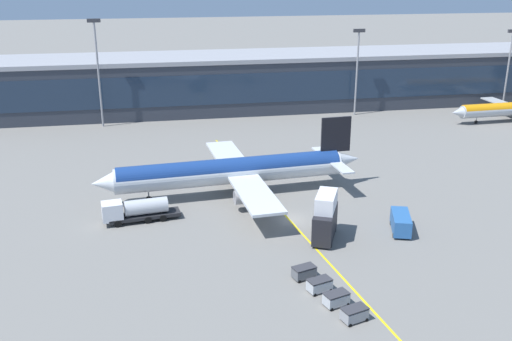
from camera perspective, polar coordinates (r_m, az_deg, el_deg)
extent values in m
plane|color=slate|center=(82.90, 3.62, -4.82)|extent=(700.00, 700.00, 0.00)
cube|color=yellow|center=(84.50, 2.78, -4.32)|extent=(10.78, 79.35, 0.01)
cube|color=#2D333D|center=(145.36, -7.33, 8.32)|extent=(198.49, 19.37, 12.62)
cube|color=#1E2D42|center=(135.69, -7.08, 7.81)|extent=(192.54, 0.16, 7.07)
cube|color=#99999E|center=(144.21, -7.45, 10.97)|extent=(202.46, 19.76, 1.00)
cylinder|color=silver|center=(90.20, -2.50, -0.13)|extent=(35.93, 6.53, 3.83)
cylinder|color=navy|center=(90.09, -2.50, 0.07)|extent=(35.21, 6.32, 3.67)
cone|color=silver|center=(88.39, -14.75, -1.20)|extent=(4.09, 3.91, 3.63)
cone|color=silver|center=(95.86, 8.89, 1.09)|extent=(4.82, 3.59, 3.25)
cube|color=black|center=(93.80, 7.89, 3.54)|extent=(4.99, 0.74, 5.74)
cube|color=silver|center=(91.51, 8.39, 0.34)|extent=(2.46, 6.26, 0.24)
cube|color=silver|center=(98.21, 6.66, 1.76)|extent=(2.46, 6.26, 0.24)
cube|color=silver|center=(82.06, -0.04, -2.36)|extent=(5.93, 15.33, 0.40)
cube|color=silver|center=(99.31, -2.83, 1.55)|extent=(5.93, 15.33, 0.40)
cylinder|color=#939399|center=(84.77, -1.17, -2.62)|extent=(3.10, 2.32, 2.10)
cylinder|color=#939399|center=(97.04, -3.06, 0.27)|extent=(3.10, 2.32, 2.10)
cylinder|color=black|center=(89.72, -10.53, -2.84)|extent=(1.03, 0.47, 1.00)
cylinder|color=slate|center=(89.37, -10.56, -2.27)|extent=(0.20, 0.20, 1.91)
cylinder|color=black|center=(90.26, -0.90, -2.35)|extent=(1.03, 0.47, 1.00)
cylinder|color=slate|center=(89.91, -0.90, -1.79)|extent=(0.20, 0.20, 1.91)
cylinder|color=black|center=(93.38, -1.41, -1.59)|extent=(1.03, 0.47, 1.00)
cylinder|color=slate|center=(93.04, -1.42, -1.05)|extent=(0.20, 0.20, 1.91)
cube|color=#232326|center=(83.63, -10.92, -4.38)|extent=(10.24, 3.76, 0.50)
cube|color=silver|center=(82.83, -14.00, -3.91)|extent=(3.10, 2.84, 2.50)
cube|color=black|center=(82.59, -14.90, -3.69)|extent=(0.45, 2.30, 1.12)
cylinder|color=#B7BABF|center=(83.13, -10.79, -3.50)|extent=(6.23, 2.95, 2.20)
cylinder|color=black|center=(82.36, -13.46, -5.15)|extent=(1.04, 0.48, 1.00)
cylinder|color=black|center=(84.53, -13.60, -4.50)|extent=(1.04, 0.48, 1.00)
cylinder|color=black|center=(82.68, -10.60, -4.83)|extent=(1.04, 0.48, 1.00)
cylinder|color=black|center=(84.84, -10.82, -4.20)|extent=(1.04, 0.48, 1.00)
cylinder|color=black|center=(82.91, -9.16, -4.67)|extent=(1.04, 0.48, 1.00)
cylinder|color=black|center=(85.07, -9.42, -4.04)|extent=(1.04, 0.48, 1.00)
cube|color=#285B9E|center=(80.96, 14.10, -4.95)|extent=(3.97, 6.23, 2.20)
cube|color=black|center=(82.12, 14.01, -4.29)|extent=(2.59, 2.57, 0.66)
cylinder|color=black|center=(83.12, 13.18, -5.04)|extent=(0.42, 0.65, 0.60)
cylinder|color=black|center=(83.38, 14.60, -5.08)|extent=(0.42, 0.65, 0.60)
cylinder|color=black|center=(79.46, 13.44, -6.25)|extent=(0.42, 0.65, 0.60)
cylinder|color=black|center=(79.73, 14.93, -6.29)|extent=(0.42, 0.65, 0.60)
cube|color=black|center=(76.73, 6.82, -5.21)|extent=(5.12, 7.22, 3.80)
cube|color=silver|center=(75.85, 6.94, -3.04)|extent=(4.29, 5.63, 2.20)
cylinder|color=black|center=(75.30, 7.37, -7.34)|extent=(0.48, 0.65, 0.60)
cylinder|color=black|center=(75.55, 5.66, -7.17)|extent=(0.48, 0.65, 0.60)
cylinder|color=black|center=(79.56, 7.80, -5.83)|extent=(0.48, 0.65, 0.60)
cylinder|color=black|center=(79.80, 6.19, -5.68)|extent=(0.48, 0.65, 0.60)
cube|color=gray|center=(61.26, 9.69, -13.81)|extent=(2.93, 2.20, 1.10)
cube|color=#333338|center=(60.88, 9.72, -13.26)|extent=(2.99, 2.24, 0.10)
cylinder|color=black|center=(60.53, 9.28, -14.86)|extent=(0.38, 0.22, 0.36)
cylinder|color=black|center=(61.51, 8.43, -14.19)|extent=(0.38, 0.22, 0.36)
cylinder|color=black|center=(61.63, 10.88, -14.28)|extent=(0.38, 0.22, 0.36)
cylinder|color=black|center=(62.60, 10.02, -13.64)|extent=(0.38, 0.22, 0.36)
cube|color=#B2B7BC|center=(63.39, 7.91, -12.46)|extent=(2.93, 2.20, 1.10)
cube|color=#333338|center=(63.03, 7.94, -11.92)|extent=(2.99, 2.24, 0.10)
cylinder|color=black|center=(62.65, 7.50, -13.46)|extent=(0.38, 0.22, 0.36)
cylinder|color=black|center=(63.68, 6.71, -12.83)|extent=(0.38, 0.22, 0.36)
cylinder|color=black|center=(63.71, 9.07, -12.93)|extent=(0.38, 0.22, 0.36)
cylinder|color=black|center=(64.72, 8.27, -12.33)|extent=(0.38, 0.22, 0.36)
cube|color=#B2B7BC|center=(65.61, 6.28, -11.19)|extent=(2.93, 2.20, 1.10)
cube|color=#333338|center=(65.26, 6.30, -10.66)|extent=(2.99, 2.24, 0.10)
cylinder|color=black|center=(64.86, 5.85, -12.14)|extent=(0.38, 0.22, 0.36)
cylinder|color=black|center=(65.93, 5.12, -11.54)|extent=(0.38, 0.22, 0.36)
cylinder|color=black|center=(65.89, 7.39, -11.66)|extent=(0.38, 0.22, 0.36)
cylinder|color=black|center=(66.94, 6.65, -11.09)|extent=(0.38, 0.22, 0.36)
cube|color=#595B60|center=(67.91, 4.76, -10.00)|extent=(2.93, 2.20, 1.10)
cube|color=#333338|center=(67.57, 4.78, -9.48)|extent=(2.99, 2.24, 0.10)
cylinder|color=black|center=(67.15, 4.33, -10.89)|extent=(0.38, 0.22, 0.36)
cylinder|color=black|center=(68.25, 3.65, -10.34)|extent=(0.38, 0.22, 0.36)
cylinder|color=black|center=(68.14, 5.84, -10.46)|extent=(0.38, 0.22, 0.36)
cylinder|color=black|center=(69.23, 5.15, -9.92)|extent=(0.38, 0.22, 0.36)
cone|color=#B2B7BC|center=(139.12, 19.30, 5.42)|extent=(3.05, 2.91, 2.78)
cube|color=#B2B7BC|center=(154.12, 23.01, 6.17)|extent=(3.94, 12.01, 0.28)
cylinder|color=#939399|center=(152.24, 23.20, 5.60)|extent=(2.32, 1.71, 1.61)
cylinder|color=black|center=(142.38, 20.89, 4.50)|extent=(0.72, 0.32, 0.71)
cylinder|color=slate|center=(142.22, 20.93, 4.77)|extent=(0.14, 0.14, 1.40)
cylinder|color=gray|center=(159.51, 23.58, 8.99)|extent=(0.44, 0.44, 18.79)
cylinder|color=gray|center=(141.35, 9.91, 9.32)|extent=(0.44, 0.44, 19.64)
cube|color=#333338|center=(139.96, 10.15, 13.44)|extent=(2.80, 0.50, 0.80)
cylinder|color=gray|center=(132.86, -15.26, 8.99)|extent=(0.44, 0.44, 22.85)
cube|color=#333338|center=(131.36, -15.73, 14.06)|extent=(2.80, 0.50, 0.80)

